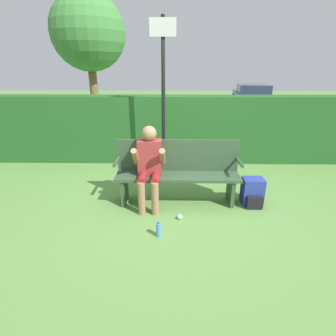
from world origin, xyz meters
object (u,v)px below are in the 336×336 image
water_bottle (159,230)px  parked_car (252,96)px  backpack (253,192)px  park_bench (178,171)px  tree (88,33)px  person_seated (149,163)px  signpost (163,89)px

water_bottle → parked_car: (4.35, 11.29, 0.47)m
backpack → park_bench: bearing=174.5°
water_bottle → parked_car: 12.11m
water_bottle → tree: tree is taller
person_seated → parked_car: size_ratio=0.29×
person_seated → parked_car: bearing=66.5°
park_bench → water_bottle: (-0.26, -0.99, -0.42)m
person_seated → signpost: (0.18, 1.29, 0.97)m
park_bench → tree: 7.05m
backpack → water_bottle: (-1.45, -0.88, -0.11)m
parked_car → signpost: bearing=162.4°
water_bottle → signpost: signpost is taller
parked_car → tree: 8.65m
person_seated → tree: 6.93m
park_bench → signpost: (-0.26, 1.16, 1.15)m
signpost → person_seated: bearing=-97.9°
parked_car → tree: size_ratio=1.01×
water_bottle → signpost: (0.00, 2.15, 1.58)m
park_bench → tree: size_ratio=0.45×
park_bench → parked_car: bearing=68.3°
park_bench → water_bottle: 1.11m
person_seated → backpack: size_ratio=2.87×
backpack → water_bottle: size_ratio=2.07×
parked_car → tree: bearing=130.1°
parked_car → park_bench: bearing=166.2°
tree → signpost: bearing=-60.7°
person_seated → signpost: size_ratio=0.43×
person_seated → signpost: signpost is taller
water_bottle → tree: (-2.65, 6.88, 2.99)m
park_bench → parked_car: size_ratio=0.45×
backpack → tree: 7.82m
park_bench → signpost: bearing=102.5°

